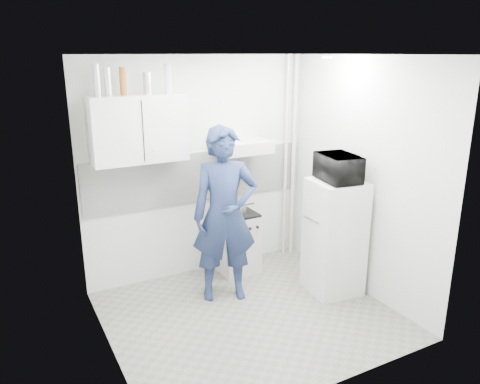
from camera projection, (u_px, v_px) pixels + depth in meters
name	position (u px, v px, depth m)	size (l,w,h in m)	color
floor	(250.00, 315.00, 4.86)	(2.80, 2.80, 0.00)	slate
ceiling	(251.00, 55.00, 4.11)	(2.80, 2.80, 0.00)	white
wall_back	(199.00, 168.00, 5.54)	(2.80, 2.80, 0.00)	silver
wall_left	(102.00, 219.00, 3.85)	(2.60, 2.60, 0.00)	silver
wall_right	(362.00, 178.00, 5.12)	(2.60, 2.60, 0.00)	silver
person	(225.00, 215.00, 4.98)	(0.70, 0.46, 1.91)	#1C294B
stove	(237.00, 243.00, 5.77)	(0.46, 0.46, 0.73)	beige
fridge	(334.00, 237.00, 5.20)	(0.54, 0.54, 1.30)	white
stove_top	(237.00, 214.00, 5.66)	(0.44, 0.44, 0.03)	black
saucepan	(238.00, 209.00, 5.63)	(0.19, 0.19, 0.11)	silver
microwave	(339.00, 168.00, 4.97)	(0.35, 0.52, 0.29)	black
bottle_a	(97.00, 80.00, 4.58)	(0.07, 0.07, 0.31)	silver
bottle_b	(108.00, 82.00, 4.63)	(0.07, 0.07, 0.28)	silver
bottle_c	(123.00, 81.00, 4.70)	(0.07, 0.07, 0.28)	brown
canister_a	(147.00, 83.00, 4.82)	(0.09, 0.09, 0.22)	silver
bottle_e	(168.00, 79.00, 4.91)	(0.08, 0.08, 0.31)	#B2B7BC
upper_cabinet	(138.00, 129.00, 4.90)	(1.00, 0.35, 0.70)	white
range_hood	(242.00, 146.00, 5.46)	(0.60, 0.50, 0.14)	beige
backsplash	(199.00, 177.00, 5.56)	(2.74, 0.03, 0.60)	white
pipe_a	(293.00, 158.00, 6.06)	(0.05, 0.05, 2.60)	beige
pipe_b	(286.00, 159.00, 6.01)	(0.04, 0.04, 2.60)	beige
ceiling_spot_fixture	(327.00, 57.00, 4.74)	(0.10, 0.10, 0.02)	white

